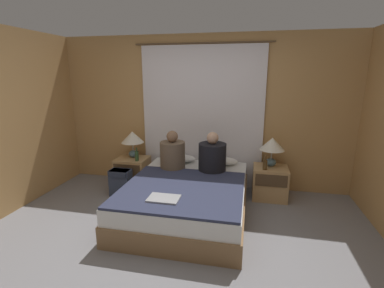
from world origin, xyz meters
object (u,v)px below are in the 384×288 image
pillow_left (178,158)px  beer_bottle_on_right_stand (265,165)px  lamp_right (272,146)px  backpack_on_floor (121,181)px  bed (187,198)px  beer_bottle_on_left_stand (137,156)px  nightstand_right (270,182)px  person_left_in_bed (173,154)px  person_right_in_bed (212,156)px  laptop_on_bed (164,198)px  pillow_right (220,161)px  nightstand_left (133,172)px  lamp_left (132,139)px

pillow_left → beer_bottle_on_right_stand: beer_bottle_on_right_stand is taller
lamp_right → backpack_on_floor: 2.42m
backpack_on_floor → pillow_left: bearing=29.9°
bed → beer_bottle_on_left_stand: size_ratio=9.20×
nightstand_right → person_left_in_bed: size_ratio=0.87×
lamp_right → person_right_in_bed: bearing=-157.7°
laptop_on_bed → person_left_in_bed: bearing=100.7°
nightstand_right → laptop_on_bed: size_ratio=1.44×
beer_bottle_on_left_stand → person_right_in_bed: bearing=-7.7°
laptop_on_bed → backpack_on_floor: 1.47m
nightstand_right → pillow_right: 0.84m
nightstand_left → lamp_left: 0.58m
pillow_left → lamp_right: bearing=-0.5°
nightstand_left → beer_bottle_on_right_stand: 2.20m
beer_bottle_on_left_stand → laptop_on_bed: size_ratio=0.62×
laptop_on_bed → backpack_on_floor: laptop_on_bed is taller
lamp_left → pillow_right: (1.48, 0.01, -0.30)m
pillow_left → person_left_in_bed: size_ratio=0.97×
pillow_right → backpack_on_floor: size_ratio=1.37×
person_right_in_bed → beer_bottle_on_right_stand: size_ratio=2.95×
pillow_left → person_right_in_bed: (0.62, -0.37, 0.17)m
person_left_in_bed → beer_bottle_on_left_stand: bearing=165.4°
person_right_in_bed → beer_bottle_on_left_stand: size_ratio=2.71×
pillow_left → backpack_on_floor: 0.99m
bed → person_left_in_bed: size_ratio=3.43×
person_left_in_bed → person_right_in_bed: person_right_in_bed is taller
nightstand_right → beer_bottle_on_left_stand: (-2.13, -0.12, 0.33)m
pillow_right → lamp_left: bearing=-179.5°
lamp_right → person_left_in_bed: bearing=-166.5°
lamp_right → beer_bottle_on_left_stand: size_ratio=2.03×
bed → lamp_right: (1.14, 0.82, 0.59)m
lamp_left → backpack_on_floor: (-0.03, -0.46, -0.58)m
nightstand_right → pillow_right: (-0.79, 0.08, 0.28)m
person_left_in_bed → beer_bottle_on_right_stand: 1.39m
laptop_on_bed → nightstand_right: bearing=48.0°
nightstand_left → laptop_on_bed: size_ratio=1.44×
bed → nightstand_left: size_ratio=3.96×
person_left_in_bed → person_right_in_bed: 0.61m
nightstand_left → beer_bottle_on_left_stand: size_ratio=2.33×
lamp_right → beer_bottle_on_right_stand: 0.32m
pillow_right → laptop_on_bed: bearing=-107.7°
bed → pillow_left: pillow_left is taller
beer_bottle_on_right_stand → backpack_on_floor: 2.25m
lamp_right → pillow_left: bearing=179.5°
bed → pillow_right: (0.34, 0.83, 0.30)m
beer_bottle_on_left_stand → nightstand_left: bearing=140.1°
nightstand_left → backpack_on_floor: (-0.03, -0.40, -0.01)m
person_left_in_bed → beer_bottle_on_left_stand: size_ratio=2.68×
nightstand_right → backpack_on_floor: bearing=-170.2°
lamp_right → laptop_on_bed: 1.96m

